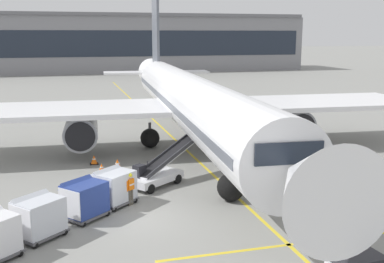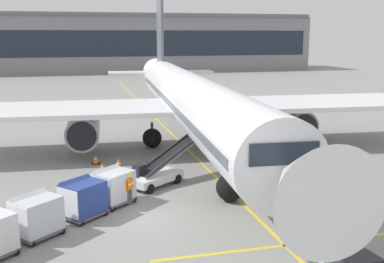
# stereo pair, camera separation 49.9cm
# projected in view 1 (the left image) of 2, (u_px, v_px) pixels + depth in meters

# --- Properties ---
(ground_plane) EXTENTS (600.00, 600.00, 0.00)m
(ground_plane) POSITION_uv_depth(u_px,v_px,m) (141.00, 220.00, 22.81)
(ground_plane) COLOR gray
(parked_airplane) EXTENTS (37.24, 47.28, 15.85)m
(parked_airplane) POSITION_uv_depth(u_px,v_px,m) (188.00, 100.00, 36.16)
(parked_airplane) COLOR white
(parked_airplane) RESTS_ON ground
(belt_loader) EXTENTS (5.15, 4.26, 2.56)m
(belt_loader) POSITION_uv_depth(u_px,v_px,m) (158.00, 172.00, 27.95)
(belt_loader) COLOR silver
(belt_loader) RESTS_ON ground
(baggage_cart_lead) EXTENTS (2.59, 2.52, 1.91)m
(baggage_cart_lead) POSITION_uv_depth(u_px,v_px,m) (114.00, 186.00, 24.65)
(baggage_cart_lead) COLOR #515156
(baggage_cart_lead) RESTS_ON ground
(baggage_cart_second) EXTENTS (2.59, 2.52, 1.91)m
(baggage_cart_second) POSITION_uv_depth(u_px,v_px,m) (84.00, 199.00, 22.80)
(baggage_cart_second) COLOR #515156
(baggage_cart_second) RESTS_ON ground
(baggage_cart_third) EXTENTS (2.59, 2.52, 1.91)m
(baggage_cart_third) POSITION_uv_depth(u_px,v_px,m) (38.00, 216.00, 20.61)
(baggage_cart_third) COLOR #515156
(baggage_cart_third) RESTS_ON ground
(ground_crew_by_loader) EXTENTS (0.46, 0.43, 1.74)m
(ground_crew_by_loader) POSITION_uv_depth(u_px,v_px,m) (130.00, 187.00, 24.55)
(ground_crew_by_loader) COLOR #514C42
(ground_crew_by_loader) RESTS_ON ground
(ground_crew_by_carts) EXTENTS (0.45, 0.43, 1.74)m
(ground_crew_by_carts) POSITION_uv_depth(u_px,v_px,m) (102.00, 188.00, 24.44)
(ground_crew_by_carts) COLOR #333847
(ground_crew_by_carts) RESTS_ON ground
(ground_crew_marshaller) EXTENTS (0.42, 0.48, 1.74)m
(ground_crew_marshaller) POSITION_uv_depth(u_px,v_px,m) (111.00, 191.00, 23.92)
(ground_crew_marshaller) COLOR #333847
(ground_crew_marshaller) RESTS_ON ground
(safety_cone_engine_keepout) EXTENTS (0.64, 0.64, 0.73)m
(safety_cone_engine_keepout) POSITION_uv_depth(u_px,v_px,m) (117.00, 164.00, 31.18)
(safety_cone_engine_keepout) COLOR black
(safety_cone_engine_keepout) RESTS_ON ground
(safety_cone_wingtip) EXTENTS (0.53, 0.53, 0.60)m
(safety_cone_wingtip) POSITION_uv_depth(u_px,v_px,m) (102.00, 168.00, 30.54)
(safety_cone_wingtip) COLOR black
(safety_cone_wingtip) RESTS_ON ground
(safety_cone_nose_mark) EXTENTS (0.57, 0.57, 0.65)m
(safety_cone_nose_mark) POSITION_uv_depth(u_px,v_px,m) (94.00, 160.00, 32.48)
(safety_cone_nose_mark) COLOR black
(safety_cone_nose_mark) RESTS_ON ground
(apron_guidance_line_lead_in) EXTENTS (0.20, 110.00, 0.01)m
(apron_guidance_line_lead_in) POSITION_uv_depth(u_px,v_px,m) (188.00, 151.00, 36.06)
(apron_guidance_line_lead_in) COLOR yellow
(apron_guidance_line_lead_in) RESTS_ON ground
(apron_guidance_line_stop_bar) EXTENTS (12.00, 0.20, 0.01)m
(apron_guidance_line_stop_bar) POSITION_uv_depth(u_px,v_px,m) (293.00, 244.00, 20.13)
(apron_guidance_line_stop_bar) COLOR yellow
(apron_guidance_line_stop_bar) RESTS_ON ground
(terminal_building) EXTENTS (112.52, 17.44, 13.57)m
(terminal_building) POSITION_uv_depth(u_px,v_px,m) (69.00, 43.00, 110.74)
(terminal_building) COLOR gray
(terminal_building) RESTS_ON ground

